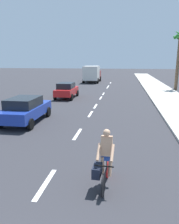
{
  "coord_description": "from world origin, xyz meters",
  "views": [
    {
      "loc": [
        2.33,
        -0.9,
        3.78
      ],
      "look_at": [
        0.56,
        10.16,
        1.1
      ],
      "focal_mm": 34.86,
      "sensor_mm": 36.0,
      "label": 1
    }
  ],
  "objects": [
    {
      "name": "lane_stripe_8",
      "position": [
        0.0,
        31.57,
        0.0
      ],
      "size": [
        0.16,
        1.8,
        0.01
      ],
      "primitive_type": "cube",
      "color": "white",
      "rests_on": "ground"
    },
    {
      "name": "lane_stripe_5",
      "position": [
        0.0,
        21.02,
        0.0
      ],
      "size": [
        0.16,
        1.8,
        0.01
      ],
      "primitive_type": "cube",
      "color": "white",
      "rests_on": "ground"
    },
    {
      "name": "parked_car_blue",
      "position": [
        -3.66,
        11.43,
        0.84
      ],
      "size": [
        2.05,
        4.38,
        1.57
      ],
      "rotation": [
        0.0,
        0.0,
        0.01
      ],
      "color": "#1E389E",
      "rests_on": "ground"
    },
    {
      "name": "lane_stripe_9",
      "position": [
        0.0,
        36.49,
        0.0
      ],
      "size": [
        0.16,
        1.8,
        0.01
      ],
      "primitive_type": "cube",
      "color": "white",
      "rests_on": "ground"
    },
    {
      "name": "lane_stripe_4",
      "position": [
        0.0,
        16.87,
        0.0
      ],
      "size": [
        0.16,
        1.8,
        0.01
      ],
      "primitive_type": "cube",
      "color": "white",
      "rests_on": "ground"
    },
    {
      "name": "lane_stripe_6",
      "position": [
        0.0,
        23.88,
        0.0
      ],
      "size": [
        0.16,
        1.8,
        0.01
      ],
      "primitive_type": "cube",
      "color": "white",
      "rests_on": "ground"
    },
    {
      "name": "delivery_truck",
      "position": [
        -3.26,
        36.91,
        1.5
      ],
      "size": [
        2.72,
        6.26,
        2.8
      ],
      "rotation": [
        0.0,
        0.0,
        0.01
      ],
      "color": "maroon",
      "rests_on": "ground"
    },
    {
      "name": "ground_plane",
      "position": [
        0.0,
        20.0,
        0.0
      ],
      "size": [
        160.0,
        160.0,
        0.0
      ],
      "primitive_type": "plane",
      "color": "#2D2D33"
    },
    {
      "name": "parked_car_red",
      "position": [
        -3.44,
        20.44,
        0.84
      ],
      "size": [
        1.86,
        3.95,
        1.57
      ],
      "rotation": [
        0.0,
        0.0,
        0.01
      ],
      "color": "red",
      "rests_on": "ground"
    },
    {
      "name": "cyclist",
      "position": [
        1.82,
        5.09,
        0.83
      ],
      "size": [
        0.63,
        1.71,
        1.82
      ],
      "rotation": [
        0.0,
        0.0,
        3.09
      ],
      "color": "black",
      "rests_on": "ground"
    },
    {
      "name": "lane_stripe_3",
      "position": [
        0.0,
        14.11,
        0.0
      ],
      "size": [
        0.16,
        1.8,
        0.01
      ],
      "primitive_type": "cube",
      "color": "white",
      "rests_on": "ground"
    },
    {
      "name": "lane_stripe_2",
      "position": [
        0.0,
        9.69,
        0.0
      ],
      "size": [
        0.16,
        1.8,
        0.01
      ],
      "primitive_type": "cube",
      "color": "white",
      "rests_on": "ground"
    },
    {
      "name": "lane_stripe_7",
      "position": [
        0.0,
        29.74,
        0.0
      ],
      "size": [
        0.16,
        1.8,
        0.01
      ],
      "primitive_type": "cube",
      "color": "white",
      "rests_on": "ground"
    },
    {
      "name": "lane_stripe_1",
      "position": [
        0.0,
        4.91,
        0.0
      ],
      "size": [
        0.16,
        1.8,
        0.01
      ],
      "primitive_type": "cube",
      "color": "white",
      "rests_on": "ground"
    },
    {
      "name": "sidewalk_strip",
      "position": [
        6.75,
        22.0,
        0.07
      ],
      "size": [
        3.6,
        80.0,
        0.14
      ],
      "primitive_type": "cube",
      "color": "#B2ADA3",
      "rests_on": "ground"
    }
  ]
}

